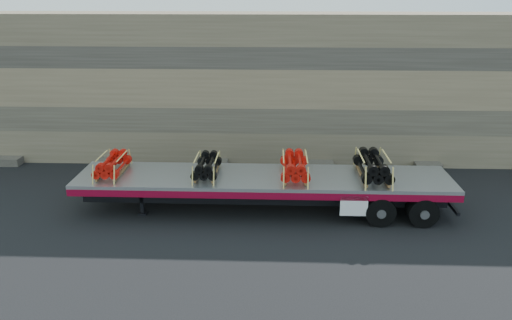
# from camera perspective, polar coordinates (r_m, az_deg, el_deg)

# --- Properties ---
(ground) EXTENTS (120.00, 120.00, 0.00)m
(ground) POSITION_cam_1_polar(r_m,az_deg,el_deg) (19.29, 2.56, -5.74)
(ground) COLOR black
(ground) RESTS_ON ground
(rock_wall) EXTENTS (44.00, 3.00, 7.00)m
(rock_wall) POSITION_cam_1_polar(r_m,az_deg,el_deg) (24.45, 2.65, 8.24)
(rock_wall) COLOR #7A6B54
(rock_wall) RESTS_ON ground
(trailer) EXTENTS (14.05, 2.70, 1.40)m
(trailer) POSITION_cam_1_polar(r_m,az_deg,el_deg) (19.04, 0.83, -3.76)
(trailer) COLOR #AEB1B5
(trailer) RESTS_ON ground
(bundle_front) EXTENTS (0.95, 1.91, 0.68)m
(bundle_front) POSITION_cam_1_polar(r_m,az_deg,el_deg) (19.64, -16.08, -0.55)
(bundle_front) COLOR red
(bundle_front) RESTS_ON trailer
(bundle_midfront) EXTENTS (0.94, 1.87, 0.66)m
(bundle_midfront) POSITION_cam_1_polar(r_m,az_deg,el_deg) (18.83, -5.64, -0.74)
(bundle_midfront) COLOR black
(bundle_midfront) RESTS_ON trailer
(bundle_midrear) EXTENTS (1.05, 2.10, 0.74)m
(bundle_midrear) POSITION_cam_1_polar(r_m,az_deg,el_deg) (18.66, 4.46, -0.77)
(bundle_midrear) COLOR red
(bundle_midrear) RESTS_ON trailer
(bundle_rear) EXTENTS (1.14, 2.29, 0.81)m
(bundle_rear) POSITION_cam_1_polar(r_m,az_deg,el_deg) (18.98, 13.20, -0.77)
(bundle_rear) COLOR black
(bundle_rear) RESTS_ON trailer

